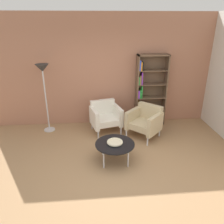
% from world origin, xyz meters
% --- Properties ---
extents(ground_plane, '(8.32, 8.32, 0.00)m').
position_xyz_m(ground_plane, '(0.00, 0.00, 0.00)').
color(ground_plane, '#9E7751').
extents(brick_back_panel, '(6.40, 0.12, 2.90)m').
position_xyz_m(brick_back_panel, '(0.00, 2.46, 1.45)').
color(brick_back_panel, '#A87056').
rests_on(brick_back_panel, ground_plane).
extents(bookshelf_tall, '(0.80, 0.30, 1.90)m').
position_xyz_m(bookshelf_tall, '(1.12, 2.25, 0.92)').
color(bookshelf_tall, brown).
rests_on(bookshelf_tall, ground_plane).
extents(coffee_table_low, '(0.80, 0.80, 0.40)m').
position_xyz_m(coffee_table_low, '(0.05, 0.51, 0.37)').
color(coffee_table_low, black).
rests_on(coffee_table_low, ground_plane).
extents(decorative_bowl, '(0.32, 0.32, 0.05)m').
position_xyz_m(decorative_bowl, '(0.05, 0.51, 0.43)').
color(decorative_bowl, beige).
rests_on(decorative_bowl, coffee_table_low).
extents(armchair_near_window, '(0.95, 0.95, 0.78)m').
position_xyz_m(armchair_near_window, '(0.89, 1.48, 0.41)').
color(armchair_near_window, '#C6B289').
rests_on(armchair_near_window, ground_plane).
extents(armchair_corner_red, '(0.86, 0.81, 0.78)m').
position_xyz_m(armchair_corner_red, '(-0.07, 1.86, 0.41)').
color(armchair_corner_red, white).
rests_on(armchair_corner_red, ground_plane).
extents(floor_lamp_torchiere, '(0.32, 0.32, 1.74)m').
position_xyz_m(floor_lamp_torchiere, '(-1.54, 2.02, 1.45)').
color(floor_lamp_torchiere, silver).
rests_on(floor_lamp_torchiere, ground_plane).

